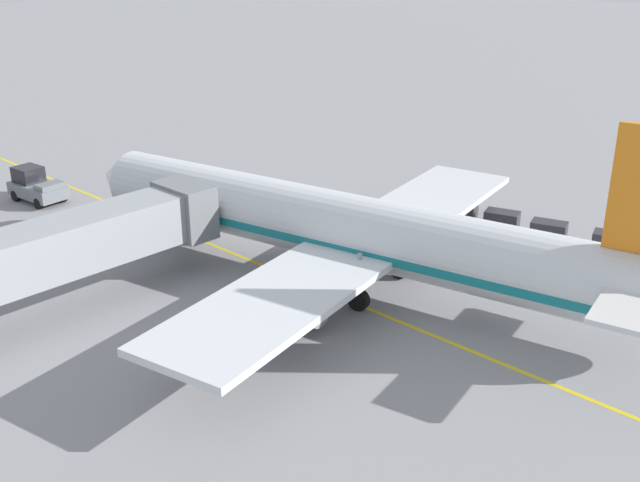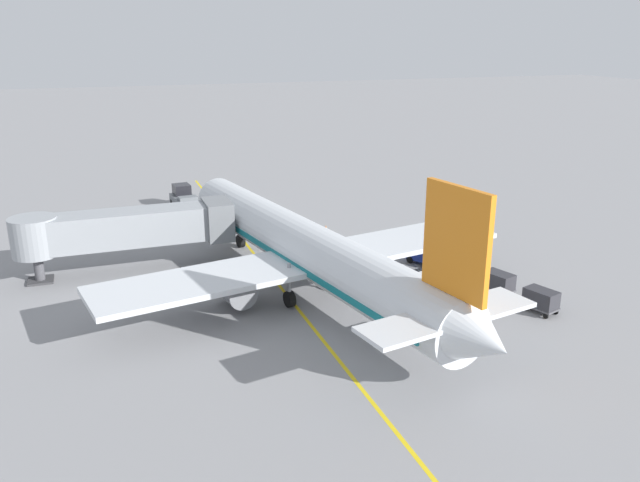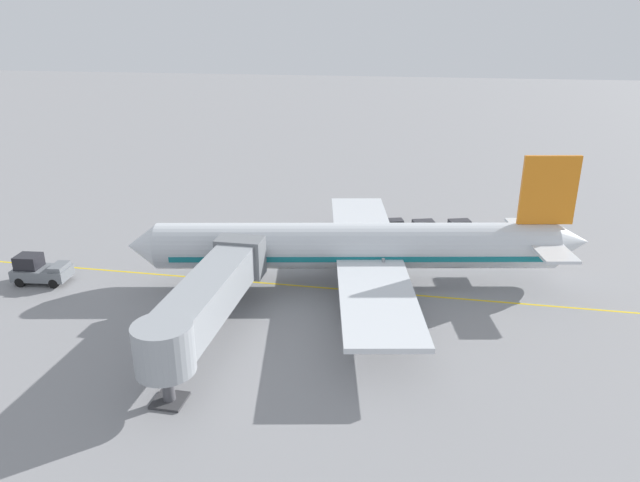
# 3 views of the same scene
# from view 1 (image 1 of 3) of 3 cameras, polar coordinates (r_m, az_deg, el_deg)

# --- Properties ---
(ground_plane) EXTENTS (400.00, 400.00, 0.00)m
(ground_plane) POSITION_cam_1_polar(r_m,az_deg,el_deg) (39.41, 2.34, -4.60)
(ground_plane) COLOR gray
(gate_lead_in_line) EXTENTS (0.24, 80.00, 0.01)m
(gate_lead_in_line) POSITION_cam_1_polar(r_m,az_deg,el_deg) (39.41, 2.34, -4.60)
(gate_lead_in_line) COLOR gold
(gate_lead_in_line) RESTS_ON ground
(parked_airliner) EXTENTS (30.44, 37.17, 10.63)m
(parked_airliner) POSITION_cam_1_polar(r_m,az_deg,el_deg) (39.93, 2.50, 0.76)
(parked_airliner) COLOR silver
(parked_airliner) RESTS_ON ground
(jet_bridge) EXTENTS (16.08, 3.50, 4.98)m
(jet_bridge) POSITION_cam_1_polar(r_m,az_deg,el_deg) (39.43, -18.26, -0.24)
(jet_bridge) COLOR #93999E
(jet_bridge) RESTS_ON ground
(pushback_tractor) EXTENTS (2.63, 4.60, 2.40)m
(pushback_tractor) POSITION_cam_1_polar(r_m,az_deg,el_deg) (57.65, -20.66, 3.89)
(pushback_tractor) COLOR slate
(pushback_tractor) RESTS_ON ground
(baggage_tug_lead) EXTENTS (2.33, 2.76, 1.62)m
(baggage_tug_lead) POSITION_cam_1_polar(r_m,az_deg,el_deg) (49.99, 8.33, 1.97)
(baggage_tug_lead) COLOR #1E339E
(baggage_tug_lead) RESTS_ON ground
(baggage_tug_trailing) EXTENTS (1.81, 2.72, 1.62)m
(baggage_tug_trailing) POSITION_cam_1_polar(r_m,az_deg,el_deg) (44.99, 12.63, -0.66)
(baggage_tug_trailing) COLOR silver
(baggage_tug_trailing) RESTS_ON ground
(baggage_cart_front) EXTENTS (1.89, 2.97, 1.58)m
(baggage_cart_front) POSITION_cam_1_polar(r_m,az_deg,el_deg) (50.07, 10.54, 2.15)
(baggage_cart_front) COLOR #4C4C51
(baggage_cart_front) RESTS_ON ground
(baggage_cart_second_in_train) EXTENTS (1.89, 2.97, 1.58)m
(baggage_cart_second_in_train) POSITION_cam_1_polar(r_m,az_deg,el_deg) (49.09, 13.58, 1.49)
(baggage_cart_second_in_train) COLOR #4C4C51
(baggage_cart_second_in_train) RESTS_ON ground
(baggage_cart_third_in_train) EXTENTS (1.89, 2.97, 1.58)m
(baggage_cart_third_in_train) POSITION_cam_1_polar(r_m,az_deg,el_deg) (48.03, 16.89, 0.68)
(baggage_cart_third_in_train) COLOR #4C4C51
(baggage_cart_third_in_train) RESTS_ON ground
(baggage_cart_tail_end) EXTENTS (1.89, 2.97, 1.58)m
(baggage_cart_tail_end) POSITION_cam_1_polar(r_m,az_deg,el_deg) (47.40, 21.15, -0.17)
(baggage_cart_tail_end) COLOR #4C4C51
(baggage_cart_tail_end) RESTS_ON ground
(ground_crew_wing_walker) EXTENTS (0.68, 0.42, 1.69)m
(ground_crew_wing_walker) POSITION_cam_1_polar(r_m,az_deg,el_deg) (45.11, 2.49, 0.27)
(ground_crew_wing_walker) COLOR #232328
(ground_crew_wing_walker) RESTS_ON ground
(safety_cone_nose_left) EXTENTS (0.36, 0.36, 0.59)m
(safety_cone_nose_left) POSITION_cam_1_polar(r_m,az_deg,el_deg) (53.72, -3.65, 3.12)
(safety_cone_nose_left) COLOR black
(safety_cone_nose_left) RESTS_ON ground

